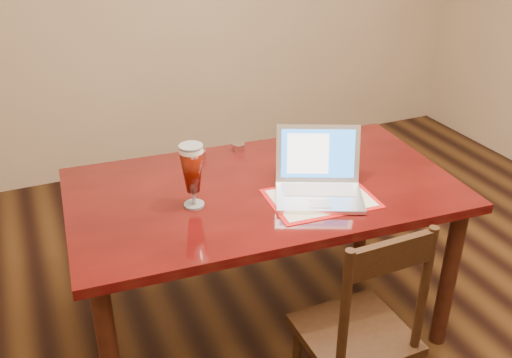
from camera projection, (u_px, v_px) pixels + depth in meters
name	position (u px, v px, depth m)	size (l,w,h in m)	color
dining_table	(264.00, 203.00, 2.54)	(1.74, 1.06, 1.06)	#4D0B0A
dining_chair	(360.00, 333.00, 2.17)	(0.41, 0.39, 0.95)	black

